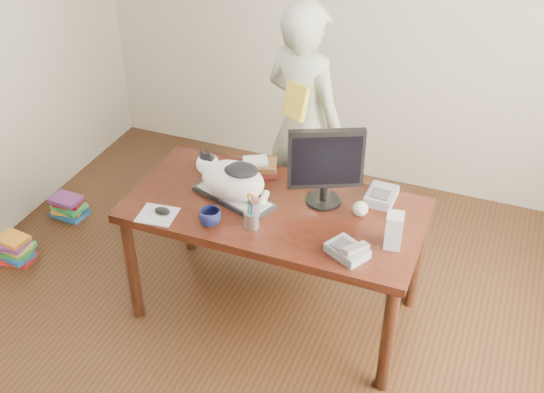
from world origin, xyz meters
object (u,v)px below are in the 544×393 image
Objects in this scene: coffee_mug at (210,217)px; calculator at (381,196)px; pen_cup at (252,218)px; speaker at (394,231)px; cat at (231,178)px; phone at (348,250)px; desk at (280,221)px; baseball at (360,209)px; keyboard at (234,197)px; monitor at (326,163)px; person at (304,124)px; book_stack at (258,167)px; book_pile_a at (14,249)px; mouse at (162,211)px; book_pile_b at (69,207)px.

calculator is (0.77, 0.54, -0.02)m from coffee_mug.
pen_cup reaches higher than speaker.
cat is 0.78m from phone.
desk is 19.44× the size of baseball.
coffee_mug reaches higher than keyboard.
speaker is (0.43, -0.22, -0.16)m from monitor.
person reaches higher than keyboard.
book_stack is at bearing 147.32° from speaker.
calculator is at bearing 40.59° from pen_cup.
desk is 1.85m from book_pile_a.
mouse is (-0.29, -0.27, 0.01)m from keyboard.
calculator is at bearing 20.79° from desk.
phone is (0.53, -0.04, -0.03)m from pen_cup.
phone reaches higher than book_stack.
book_pile_b is (-1.19, 0.63, -0.70)m from mouse.
desk is at bearing 156.09° from speaker.
pen_cup reaches higher than keyboard.
baseball is 0.93m from person.
cat is (-0.25, -0.09, 0.28)m from desk.
coffee_mug is at bearing -71.66° from cat.
cat is 0.86m from person.
speaker is 0.92× the size of calculator.
desk is 3.54× the size of monitor.
person reaches higher than book_stack.
book_pile_b is at bearing 86.87° from book_pile_a.
keyboard is 1.11× the size of monitor.
book_pile_a is at bearing -153.01° from phone.
mouse is 0.83× the size of coffee_mug.
pen_cup is at bearing -154.65° from monitor.
person is at bearing 147.65° from phone.
pen_cup is 1.12× the size of speaker.
book_pile_b is at bearing 145.13° from mouse.
phone is (0.74, 0.02, -0.02)m from coffee_mug.
book_pile_b is (-1.95, 0.22, -0.93)m from monitor.
baseball reaches higher than keyboard.
pen_cup is 1.04m from person.
book_pile_a is at bearing 177.27° from coffee_mug.
baseball is 0.70m from book_stack.
desk is 7.67× the size of pen_cup.
keyboard is 6.11× the size of baseball.
mouse reaches higher than keyboard.
pen_cup is at bearing -24.73° from cat.
monitor is 1.70× the size of book_stack.
calculator is (0.75, 0.29, 0.01)m from keyboard.
person reaches higher than baseball.
keyboard is 1.09× the size of cat.
speaker is at bearing -66.39° from calculator.
monitor is 2.22× the size of calculator.
mouse is at bearing -28.08° from book_pile_b.
book_pile_b is at bearing 161.50° from pen_cup.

